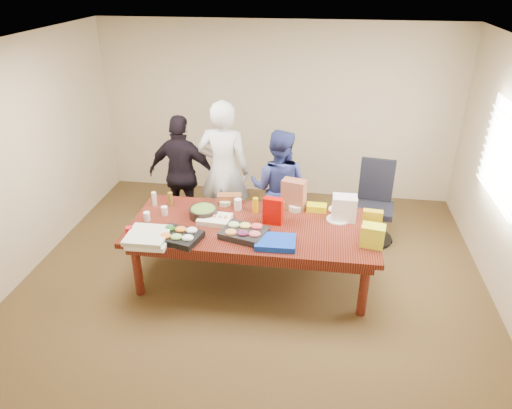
% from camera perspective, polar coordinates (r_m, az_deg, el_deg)
% --- Properties ---
extents(floor, '(5.50, 5.00, 0.02)m').
position_cam_1_polar(floor, '(5.72, -0.34, -9.18)').
color(floor, '#47301E').
rests_on(floor, ground).
extents(ceiling, '(5.50, 5.00, 0.02)m').
position_cam_1_polar(ceiling, '(4.65, -0.44, 18.85)').
color(ceiling, white).
rests_on(ceiling, wall_back).
extents(wall_back, '(5.50, 0.04, 2.70)m').
position_cam_1_polar(wall_back, '(7.37, 2.58, 11.20)').
color(wall_back, beige).
rests_on(wall_back, floor).
extents(wall_front, '(5.50, 0.04, 2.70)m').
position_cam_1_polar(wall_front, '(2.98, -7.92, -16.45)').
color(wall_front, beige).
rests_on(wall_front, floor).
extents(wall_left, '(0.04, 5.00, 2.70)m').
position_cam_1_polar(wall_left, '(6.06, -27.13, 4.51)').
color(wall_left, beige).
rests_on(wall_left, floor).
extents(window_panel, '(0.03, 1.40, 1.10)m').
position_cam_1_polar(window_panel, '(5.85, 28.11, 5.11)').
color(window_panel, white).
rests_on(window_panel, wall_right).
extents(window_blinds, '(0.04, 1.36, 1.00)m').
position_cam_1_polar(window_blinds, '(5.83, 27.74, 5.15)').
color(window_blinds, beige).
rests_on(window_blinds, wall_right).
extents(conference_table, '(2.80, 1.20, 0.75)m').
position_cam_1_polar(conference_table, '(5.50, -0.35, -5.96)').
color(conference_table, '#4C1C0F').
rests_on(conference_table, floor).
extents(office_chair, '(0.62, 0.62, 1.07)m').
position_cam_1_polar(office_chair, '(6.39, 14.35, -0.19)').
color(office_chair, black).
rests_on(office_chair, floor).
extents(person_center, '(0.72, 0.49, 1.90)m').
position_cam_1_polar(person_center, '(6.21, -3.94, 4.09)').
color(person_center, silver).
rests_on(person_center, floor).
extents(person_right, '(0.85, 0.70, 1.58)m').
position_cam_1_polar(person_right, '(6.10, 2.73, 2.03)').
color(person_right, navy).
rests_on(person_right, floor).
extents(person_left, '(1.00, 0.49, 1.65)m').
position_cam_1_polar(person_left, '(6.48, -8.91, 3.65)').
color(person_left, black).
rests_on(person_left, floor).
extents(veggie_tray, '(0.53, 0.46, 0.07)m').
position_cam_1_polar(veggie_tray, '(5.10, -9.39, -3.90)').
color(veggie_tray, black).
rests_on(veggie_tray, conference_table).
extents(fruit_tray, '(0.55, 0.48, 0.07)m').
position_cam_1_polar(fruit_tray, '(5.10, -1.47, -3.50)').
color(fruit_tray, black).
rests_on(fruit_tray, conference_table).
extents(sheet_cake, '(0.39, 0.30, 0.06)m').
position_cam_1_polar(sheet_cake, '(5.39, -5.05, -1.82)').
color(sheet_cake, white).
rests_on(sheet_cake, conference_table).
extents(salad_bowl, '(0.37, 0.37, 0.11)m').
position_cam_1_polar(salad_bowl, '(5.50, -6.44, -0.97)').
color(salad_bowl, black).
rests_on(salad_bowl, conference_table).
extents(chip_bag_blue, '(0.43, 0.33, 0.06)m').
position_cam_1_polar(chip_bag_blue, '(4.94, 2.40, -4.62)').
color(chip_bag_blue, '#0D36BD').
rests_on(chip_bag_blue, conference_table).
extents(chip_bag_red, '(0.23, 0.12, 0.32)m').
position_cam_1_polar(chip_bag_red, '(5.28, 2.06, -0.80)').
color(chip_bag_red, '#B90700').
rests_on(chip_bag_red, conference_table).
extents(chip_bag_yellow, '(0.22, 0.10, 0.31)m').
position_cam_1_polar(chip_bag_yellow, '(5.18, 13.93, -2.26)').
color(chip_bag_yellow, gold).
rests_on(chip_bag_yellow, conference_table).
extents(chip_bag_orange, '(0.18, 0.12, 0.25)m').
position_cam_1_polar(chip_bag_orange, '(5.35, 2.54, -0.79)').
color(chip_bag_orange, '#C56717').
rests_on(chip_bag_orange, conference_table).
extents(mayo_jar, '(0.11, 0.11, 0.14)m').
position_cam_1_polar(mayo_jar, '(5.62, -2.21, 0.02)').
color(mayo_jar, white).
rests_on(mayo_jar, conference_table).
extents(mustard_bottle, '(0.08, 0.08, 0.19)m').
position_cam_1_polar(mustard_bottle, '(5.54, -0.06, -0.08)').
color(mustard_bottle, '#E1AC01').
rests_on(mustard_bottle, conference_table).
extents(dressing_bottle, '(0.07, 0.07, 0.18)m').
position_cam_1_polar(dressing_bottle, '(5.79, -10.39, 0.64)').
color(dressing_bottle, brown).
rests_on(dressing_bottle, conference_table).
extents(ranch_bottle, '(0.07, 0.07, 0.17)m').
position_cam_1_polar(ranch_bottle, '(5.84, -12.30, 0.69)').
color(ranch_bottle, silver).
rests_on(ranch_bottle, conference_table).
extents(banana_bunch, '(0.24, 0.14, 0.08)m').
position_cam_1_polar(banana_bunch, '(5.65, 7.41, -0.36)').
color(banana_bunch, '#F8EE06').
rests_on(banana_bunch, conference_table).
extents(bread_loaf, '(0.31, 0.17, 0.12)m').
position_cam_1_polar(bread_loaf, '(5.78, -3.25, 0.72)').
color(bread_loaf, brown).
rests_on(bread_loaf, conference_table).
extents(kraft_bag, '(0.31, 0.23, 0.36)m').
position_cam_1_polar(kraft_bag, '(5.63, 4.63, 1.27)').
color(kraft_bag, '#97553C').
rests_on(kraft_bag, conference_table).
extents(red_cup, '(0.10, 0.10, 0.11)m').
position_cam_1_polar(red_cup, '(5.27, -15.20, -3.19)').
color(red_cup, red).
rests_on(red_cup, conference_table).
extents(clear_cup_a, '(0.08, 0.08, 0.10)m').
position_cam_1_polar(clear_cup_a, '(5.53, -13.16, -1.42)').
color(clear_cup_a, white).
rests_on(clear_cup_a, conference_table).
extents(clear_cup_b, '(0.09, 0.09, 0.11)m').
position_cam_1_polar(clear_cup_b, '(5.61, -11.09, -0.76)').
color(clear_cup_b, white).
rests_on(clear_cup_b, conference_table).
extents(pizza_box_lower, '(0.44, 0.44, 0.05)m').
position_cam_1_polar(pizza_box_lower, '(5.13, -12.81, -4.15)').
color(pizza_box_lower, white).
rests_on(pizza_box_lower, conference_table).
extents(pizza_box_upper, '(0.43, 0.43, 0.05)m').
position_cam_1_polar(pizza_box_upper, '(5.11, -13.09, -3.70)').
color(pizza_box_upper, beige).
rests_on(pizza_box_upper, pizza_box_lower).
extents(plate_a, '(0.33, 0.33, 0.02)m').
position_cam_1_polar(plate_a, '(5.50, 9.96, -1.78)').
color(plate_a, white).
rests_on(plate_a, conference_table).
extents(plate_b, '(0.25, 0.25, 0.01)m').
position_cam_1_polar(plate_b, '(5.72, 9.91, -0.59)').
color(plate_b, white).
rests_on(plate_b, conference_table).
extents(dip_bowl_a, '(0.19, 0.19, 0.07)m').
position_cam_1_polar(dip_bowl_a, '(5.64, 4.83, -0.39)').
color(dip_bowl_a, beige).
rests_on(dip_bowl_a, conference_table).
extents(dip_bowl_b, '(0.16, 0.16, 0.06)m').
position_cam_1_polar(dip_bowl_b, '(5.76, -3.80, 0.21)').
color(dip_bowl_b, beige).
rests_on(dip_bowl_b, conference_table).
extents(grocery_bag_white, '(0.27, 0.20, 0.29)m').
position_cam_1_polar(grocery_bag_white, '(5.46, 10.70, -0.42)').
color(grocery_bag_white, white).
rests_on(grocery_bag_white, conference_table).
extents(grocery_bag_yellow, '(0.27, 0.21, 0.24)m').
position_cam_1_polar(grocery_bag_yellow, '(5.03, 14.04, -3.71)').
color(grocery_bag_yellow, yellow).
rests_on(grocery_bag_yellow, conference_table).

